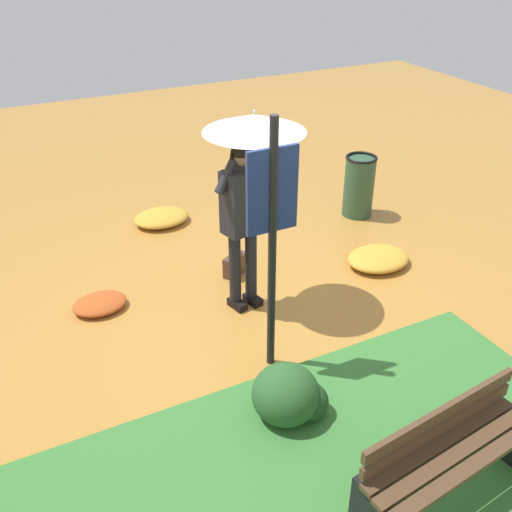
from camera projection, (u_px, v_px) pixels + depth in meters
name	position (u px, v px, depth m)	size (l,w,h in m)	color
ground_plane	(258.00, 313.00, 6.02)	(18.00, 18.00, 0.00)	#B27A33
person_with_umbrella	(249.00, 163.00, 5.43)	(0.96, 0.96, 2.04)	black
info_sign_post	(272.00, 221.00, 4.64)	(0.44, 0.07, 2.30)	black
handbag	(235.00, 265.00, 6.60)	(0.33, 0.28, 0.37)	#4C3323
park_bench	(449.00, 458.00, 3.91)	(1.40, 0.52, 0.75)	black
trash_bin	(359.00, 186.00, 7.79)	(0.42, 0.42, 0.83)	#2D5138
shrub_cluster	(290.00, 396.00, 4.66)	(0.60, 0.55, 0.49)	#285628
leaf_pile_near_person	(378.00, 258.00, 6.81)	(0.76, 0.61, 0.17)	gold
leaf_pile_by_bench	(100.00, 304.00, 6.06)	(0.56, 0.44, 0.12)	#B74C1E
leaf_pile_far_path	(161.00, 218.00, 7.73)	(0.73, 0.58, 0.16)	gold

